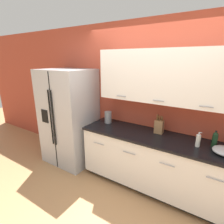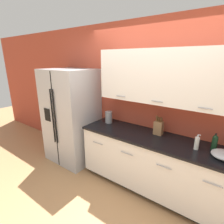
% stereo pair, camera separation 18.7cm
% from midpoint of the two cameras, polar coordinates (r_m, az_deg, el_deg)
% --- Properties ---
extents(ground_plane, '(14.00, 14.00, 0.00)m').
position_cam_midpoint_polar(ground_plane, '(2.76, 1.63, -29.70)').
color(ground_plane, '#B27F51').
extents(wall_back, '(10.00, 0.39, 2.60)m').
position_cam_midpoint_polar(wall_back, '(2.82, 12.77, 4.62)').
color(wall_back, '#AD422D').
rests_on(wall_back, ground_plane).
extents(counter_unit, '(2.32, 0.64, 0.91)m').
position_cam_midpoint_polar(counter_unit, '(2.89, 11.63, -15.78)').
color(counter_unit, black).
rests_on(counter_unit, ground_plane).
extents(refrigerator, '(0.94, 0.80, 1.83)m').
position_cam_midpoint_polar(refrigerator, '(3.54, -15.29, -1.64)').
color(refrigerator, '#B2B2B5').
rests_on(refrigerator, ground_plane).
extents(knife_block, '(0.13, 0.10, 0.30)m').
position_cam_midpoint_polar(knife_block, '(2.76, 13.26, -4.55)').
color(knife_block, olive).
rests_on(knife_block, counter_unit).
extents(soap_dispenser, '(0.06, 0.06, 0.21)m').
position_cam_midpoint_polar(soap_dispenser, '(2.52, 24.40, -8.50)').
color(soap_dispenser, silver).
rests_on(soap_dispenser, counter_unit).
extents(oil_bottle, '(0.07, 0.07, 0.22)m').
position_cam_midpoint_polar(oil_bottle, '(2.60, 28.80, -7.80)').
color(oil_bottle, black).
rests_on(oil_bottle, counter_unit).
extents(steel_canister, '(0.13, 0.13, 0.22)m').
position_cam_midpoint_polar(steel_canister, '(3.12, -3.01, -1.72)').
color(steel_canister, gray).
rests_on(steel_canister, counter_unit).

